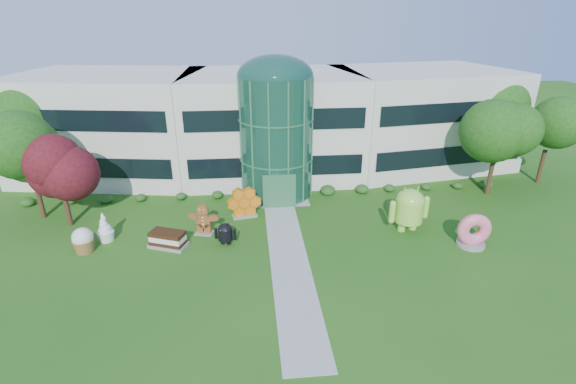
{
  "coord_description": "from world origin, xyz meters",
  "views": [
    {
      "loc": [
        -2.25,
        -21.08,
        14.36
      ],
      "look_at": [
        0.4,
        6.0,
        2.6
      ],
      "focal_mm": 26.0,
      "sensor_mm": 36.0,
      "label": 1
    }
  ],
  "objects_px": {
    "android_black": "(225,232)",
    "donut": "(473,230)",
    "android_green": "(410,207)",
    "gingerbread": "(203,219)"
  },
  "relations": [
    {
      "from": "android_green",
      "to": "donut",
      "type": "relative_size",
      "value": 1.54
    },
    {
      "from": "gingerbread",
      "to": "donut",
      "type": "bearing_deg",
      "value": 3.82
    },
    {
      "from": "android_green",
      "to": "gingerbread",
      "type": "relative_size",
      "value": 1.48
    },
    {
      "from": "android_black",
      "to": "gingerbread",
      "type": "height_order",
      "value": "gingerbread"
    },
    {
      "from": "android_green",
      "to": "donut",
      "type": "xyz_separation_m",
      "value": [
        3.46,
        -2.54,
        -0.64
      ]
    },
    {
      "from": "android_black",
      "to": "donut",
      "type": "relative_size",
      "value": 0.75
    },
    {
      "from": "android_black",
      "to": "gingerbread",
      "type": "bearing_deg",
      "value": 146.86
    },
    {
      "from": "android_green",
      "to": "donut",
      "type": "height_order",
      "value": "android_green"
    },
    {
      "from": "donut",
      "to": "gingerbread",
      "type": "xyz_separation_m",
      "value": [
        -17.88,
        3.38,
        -0.05
      ]
    },
    {
      "from": "android_black",
      "to": "donut",
      "type": "distance_m",
      "value": 16.42
    }
  ]
}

